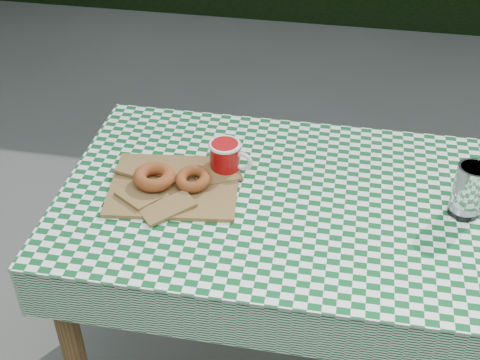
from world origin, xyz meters
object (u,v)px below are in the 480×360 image
object	(u,v)px
drinking_glass	(469,190)
paper_bag	(174,185)
coffee_mug	(225,158)
table	(270,297)

from	to	relation	value
drinking_glass	paper_bag	bearing A→B (deg)	-177.50
paper_bag	coffee_mug	world-z (taller)	coffee_mug
paper_bag	drinking_glass	distance (m)	0.74
coffee_mug	table	bearing A→B (deg)	-20.20
paper_bag	drinking_glass	bearing A→B (deg)	2.50
table	drinking_glass	size ratio (longest dim) A/B	7.78
table	coffee_mug	bearing A→B (deg)	150.07
table	paper_bag	xyz separation A→B (m)	(-0.26, -0.01, 0.39)
table	drinking_glass	bearing A→B (deg)	2.43
table	paper_bag	size ratio (longest dim) A/B	3.28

